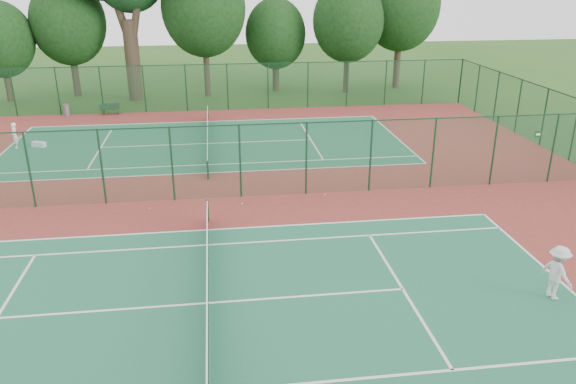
% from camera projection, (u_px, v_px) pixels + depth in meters
% --- Properties ---
extents(ground, '(120.00, 120.00, 0.00)m').
position_uv_depth(ground, '(208.00, 198.00, 26.15)').
color(ground, '#29541A').
rests_on(ground, ground).
extents(red_pad, '(40.00, 36.00, 0.01)m').
position_uv_depth(red_pad, '(208.00, 198.00, 26.15)').
color(red_pad, maroon).
rests_on(red_pad, ground).
extents(court_near, '(23.77, 10.97, 0.01)m').
position_uv_depth(court_near, '(209.00, 303.00, 17.84)').
color(court_near, '#206647').
rests_on(court_near, red_pad).
extents(court_far, '(23.77, 10.97, 0.01)m').
position_uv_depth(court_far, '(208.00, 144.00, 34.45)').
color(court_far, '#1F6442').
rests_on(court_far, red_pad).
extents(fence_north, '(40.00, 0.09, 3.50)m').
position_uv_depth(fence_north, '(207.00, 87.00, 42.11)').
color(fence_north, '#164326').
rests_on(fence_north, ground).
extents(fence_divider, '(40.00, 0.09, 3.50)m').
position_uv_depth(fence_divider, '(206.00, 162.00, 25.50)').
color(fence_divider, '#18492A').
rests_on(fence_divider, ground).
extents(tennis_net_near, '(0.10, 12.90, 0.97)m').
position_uv_depth(tennis_net_near, '(208.00, 289.00, 17.64)').
color(tennis_net_near, '#15391E').
rests_on(tennis_net_near, ground).
extents(tennis_net_far, '(0.10, 12.90, 0.97)m').
position_uv_depth(tennis_net_far, '(208.00, 135.00, 34.25)').
color(tennis_net_far, '#163C1C').
rests_on(tennis_net_far, ground).
extents(player_near, '(0.96, 1.31, 1.82)m').
position_uv_depth(player_near, '(557.00, 273.00, 17.82)').
color(player_near, silver).
rests_on(player_near, court_near).
extents(player_far, '(0.54, 0.65, 1.52)m').
position_uv_depth(player_far, '(15.00, 135.00, 33.33)').
color(player_far, white).
rests_on(player_far, court_far).
extents(trash_bin, '(0.57, 0.57, 0.85)m').
position_uv_depth(trash_bin, '(66.00, 110.00, 40.97)').
color(trash_bin, slate).
rests_on(trash_bin, red_pad).
extents(bench, '(1.43, 0.61, 0.86)m').
position_uv_depth(bench, '(110.00, 109.00, 41.27)').
color(bench, '#11321B').
rests_on(bench, red_pad).
extents(kit_bag, '(0.89, 0.63, 0.31)m').
position_uv_depth(kit_bag, '(39.00, 144.00, 33.75)').
color(kit_bag, silver).
rests_on(kit_bag, red_pad).
extents(stray_ball_a, '(0.07, 0.07, 0.07)m').
position_uv_depth(stray_ball_a, '(242.00, 204.00, 25.41)').
color(stray_ball_a, '#C8E334').
rests_on(stray_ball_a, red_pad).
extents(stray_ball_b, '(0.07, 0.07, 0.07)m').
position_uv_depth(stray_ball_b, '(325.00, 194.00, 26.48)').
color(stray_ball_b, '#DAF338').
rests_on(stray_ball_b, red_pad).
extents(stray_ball_c, '(0.07, 0.07, 0.07)m').
position_uv_depth(stray_ball_c, '(150.00, 208.00, 24.91)').
color(stray_ball_c, gold).
rests_on(stray_ball_c, red_pad).
extents(evergreen_row, '(39.00, 5.00, 12.00)m').
position_uv_depth(evergreen_row, '(214.00, 94.00, 48.58)').
color(evergreen_row, black).
rests_on(evergreen_row, ground).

